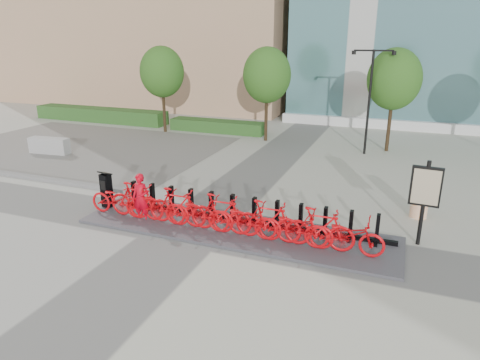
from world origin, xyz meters
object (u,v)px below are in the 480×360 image
(worker_red, at_px, (141,198))
(kiosk, at_px, (106,190))
(construction_barrel, at_px, (420,202))
(map_sign, at_px, (425,190))
(bike_0, at_px, (118,199))
(jersey_barrier, at_px, (49,146))

(worker_red, bearing_deg, kiosk, 163.90)
(kiosk, height_order, construction_barrel, kiosk)
(worker_red, height_order, map_sign, map_sign)
(bike_0, bearing_deg, jersey_barrier, 56.15)
(construction_barrel, height_order, map_sign, map_sign)
(kiosk, xyz_separation_m, jersey_barrier, (-7.33, 4.99, -0.28))
(bike_0, relative_size, worker_red, 1.27)
(bike_0, xyz_separation_m, construction_barrel, (9.04, 3.45, -0.09))
(worker_red, distance_m, jersey_barrier, 10.56)
(map_sign, bearing_deg, construction_barrel, 93.51)
(construction_barrel, bearing_deg, bike_0, -159.11)
(kiosk, xyz_separation_m, construction_barrel, (9.81, 3.00, -0.17))
(bike_0, bearing_deg, map_sign, -81.23)
(map_sign, bearing_deg, jersey_barrier, 170.80)
(map_sign, bearing_deg, bike_0, -167.13)
(worker_red, height_order, jersey_barrier, worker_red)
(construction_barrel, bearing_deg, kiosk, -162.98)
(construction_barrel, xyz_separation_m, jersey_barrier, (-17.15, 1.99, -0.11))
(kiosk, xyz_separation_m, worker_red, (1.68, -0.49, 0.10))
(worker_red, xyz_separation_m, jersey_barrier, (-9.02, 5.49, -0.38))
(bike_0, height_order, map_sign, map_sign)
(bike_0, relative_size, kiosk, 1.57)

